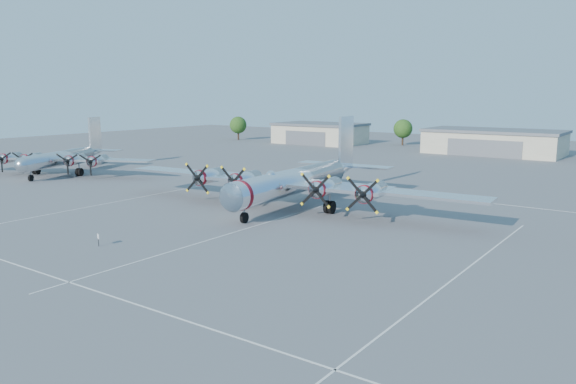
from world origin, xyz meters
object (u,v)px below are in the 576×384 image
Objects in this scene: hangar_center at (494,142)px; info_placard at (98,238)px; bomber_west at (63,174)px; tree_west at (403,129)px; main_bomber_b29 at (297,205)px; hangar_west at (320,133)px; tree_far_west at (238,125)px.

info_placard is at bearing -93.79° from hangar_center.
bomber_west is 31.30× the size of info_placard.
tree_west reaches higher than bomber_west.
main_bomber_b29 is at bearing -74.30° from tree_west.
main_bomber_b29 is (42.46, -71.87, -2.71)m from hangar_west.
bomber_west is at bearing 176.69° from main_bomber_b29.
hangar_center reaches higher than bomber_west.
tree_west is at bearing 14.93° from tree_far_west.
info_placard is at bearing -103.25° from main_bomber_b29.
hangar_center is 4.31× the size of tree_far_west.
hangar_center is (45.00, -0.00, -0.00)m from hangar_west.
hangar_center is 0.62× the size of main_bomber_b29.
info_placard is (63.59, -92.88, -3.46)m from tree_far_west.
tree_far_west is 1.00× the size of tree_west.
tree_west reaches higher than hangar_center.
hangar_west is 72.94m from bomber_west.
main_bomber_b29 is at bearing -92.02° from hangar_center.
tree_far_west is (-70.00, -3.96, 1.51)m from hangar_center.
tree_west is (-25.00, 8.04, 1.51)m from hangar_center.
bomber_west is (-49.09, -72.78, -2.71)m from hangar_center.
tree_far_west is at bearing 130.38° from main_bomber_b29.
tree_far_west is 0.20× the size of bomber_west.
bomber_west is (-4.09, -72.78, -2.71)m from hangar_west.
tree_far_west is 72.05m from bomber_west.
tree_far_west is at bearing -170.99° from hangar_west.
hangar_west is 0.67× the size of bomber_west.
tree_west is 106.57m from info_placard.
hangar_center is at bearing 83.55° from main_bomber_b29.
main_bomber_b29 is at bearing -21.30° from bomber_west.
hangar_west is 83.52m from main_bomber_b29.
hangar_center is 26.35× the size of info_placard.
tree_west is at bearing 21.89° from hangar_west.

